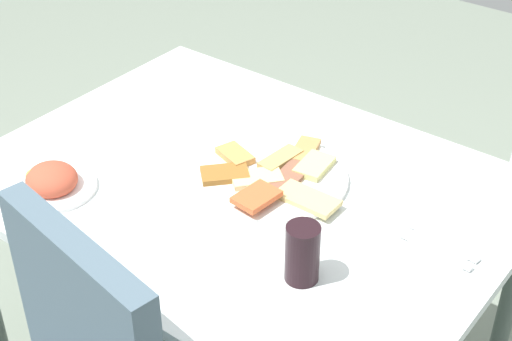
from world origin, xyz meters
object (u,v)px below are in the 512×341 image
object	(u,v)px
paper_napkin	(439,248)
dining_table	(244,209)
pide_platter	(275,176)
fork	(444,242)
salad_plate_greens	(51,182)
soda_can	(302,253)
spoon	(435,251)

from	to	relation	value
paper_napkin	dining_table	bearing A→B (deg)	7.38
dining_table	pide_platter	xyz separation A→B (m)	(-0.05, -0.05, 0.09)
pide_platter	paper_napkin	world-z (taller)	pide_platter
pide_platter	fork	distance (m)	0.40
salad_plate_greens	soda_can	bearing A→B (deg)	-170.79
pide_platter	salad_plate_greens	world-z (taller)	salad_plate_greens
dining_table	pide_platter	distance (m)	0.11
pide_platter	spoon	world-z (taller)	pide_platter
salad_plate_greens	paper_napkin	distance (m)	0.84
spoon	salad_plate_greens	bearing A→B (deg)	27.08
salad_plate_greens	soda_can	world-z (taller)	soda_can
paper_napkin	salad_plate_greens	bearing A→B (deg)	23.55
dining_table	paper_napkin	size ratio (longest dim) A/B	9.82
salad_plate_greens	fork	distance (m)	0.85
paper_napkin	spoon	world-z (taller)	spoon
pide_platter	paper_napkin	size ratio (longest dim) A/B	2.89
pide_platter	paper_napkin	distance (m)	0.40
pide_platter	fork	bearing A→B (deg)	-176.00
pide_platter	salad_plate_greens	size ratio (longest dim) A/B	1.80
salad_plate_greens	soda_can	size ratio (longest dim) A/B	1.58
salad_plate_greens	paper_napkin	xyz separation A→B (m)	(-0.77, -0.34, -0.02)
soda_can	paper_napkin	size ratio (longest dim) A/B	1.02
salad_plate_greens	dining_table	bearing A→B (deg)	-139.02
pide_platter	salad_plate_greens	bearing A→B (deg)	41.41
salad_plate_greens	fork	size ratio (longest dim) A/B	1.18
spoon	pide_platter	bearing A→B (deg)	3.54
paper_napkin	spoon	distance (m)	0.02
dining_table	paper_napkin	world-z (taller)	paper_napkin
pide_platter	salad_plate_greens	xyz separation A→B (m)	(0.37, 0.33, 0.01)
soda_can	paper_napkin	bearing A→B (deg)	-125.40
pide_platter	fork	world-z (taller)	pide_platter
dining_table	spoon	distance (m)	0.46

